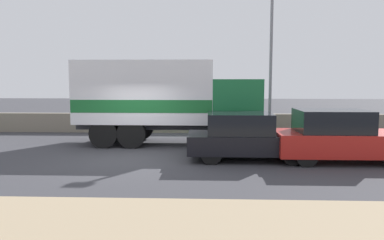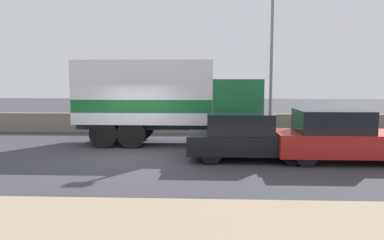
{
  "view_description": "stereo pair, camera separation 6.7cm",
  "coord_description": "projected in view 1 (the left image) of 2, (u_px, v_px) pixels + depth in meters",
  "views": [
    {
      "loc": [
        2.54,
        -12.17,
        2.61
      ],
      "look_at": [
        1.99,
        1.47,
        1.14
      ],
      "focal_mm": 35.0,
      "sensor_mm": 36.0,
      "label": 1
    },
    {
      "loc": [
        2.61,
        -12.16,
        2.61
      ],
      "look_at": [
        1.99,
        1.47,
        1.14
      ],
      "focal_mm": 35.0,
      "sensor_mm": 36.0,
      "label": 2
    }
  ],
  "objects": [
    {
      "name": "car_sedan_second",
      "position": [
        339.0,
        137.0,
        11.92
      ],
      "size": [
        4.2,
        1.83,
        1.67
      ],
      "color": "#B21E19",
      "rests_on": "ground_plane"
    },
    {
      "name": "car_hatchback",
      "position": [
        246.0,
        137.0,
        12.24
      ],
      "size": [
        4.01,
        1.77,
        1.54
      ],
      "color": "black",
      "rests_on": "ground_plane"
    },
    {
      "name": "stone_wall_backdrop",
      "position": [
        156.0,
        123.0,
        18.59
      ],
      "size": [
        60.0,
        0.35,
        0.95
      ],
      "color": "gray",
      "rests_on": "ground_plane"
    },
    {
      "name": "street_lamp",
      "position": [
        271.0,
        43.0,
        17.48
      ],
      "size": [
        0.56,
        0.28,
        7.53
      ],
      "color": "slate",
      "rests_on": "ground_plane"
    },
    {
      "name": "box_truck",
      "position": [
        164.0,
        99.0,
        15.16
      ],
      "size": [
        7.3,
        2.47,
        3.36
      ],
      "color": "#196B38",
      "rests_on": "ground_plane"
    },
    {
      "name": "ground_plane",
      "position": [
        131.0,
        158.0,
        12.47
      ],
      "size": [
        80.0,
        80.0,
        0.0
      ],
      "primitive_type": "plane",
      "color": "#38383D"
    }
  ]
}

